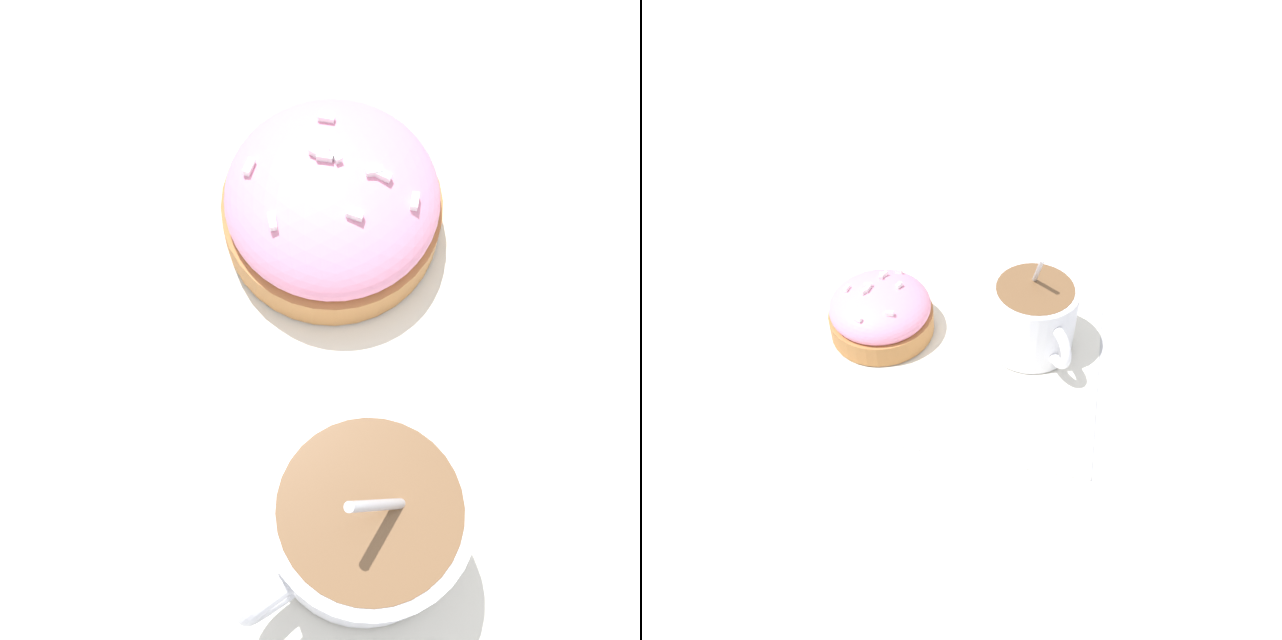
% 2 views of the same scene
% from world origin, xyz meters
% --- Properties ---
extents(ground_plane, '(3.00, 3.00, 0.00)m').
position_xyz_m(ground_plane, '(0.00, 0.00, 0.00)').
color(ground_plane, '#B2B2B7').
extents(paper_napkin, '(0.28, 0.28, 0.00)m').
position_xyz_m(paper_napkin, '(0.00, 0.00, 0.00)').
color(paper_napkin, white).
rests_on(paper_napkin, ground_plane).
extents(coffee_cup, '(0.08, 0.10, 0.11)m').
position_xyz_m(coffee_cup, '(0.07, 0.00, 0.04)').
color(coffee_cup, white).
rests_on(coffee_cup, paper_napkin).
extents(frosted_pastry, '(0.10, 0.10, 0.06)m').
position_xyz_m(frosted_pastry, '(-0.07, -0.01, 0.03)').
color(frosted_pastry, '#B2753D').
rests_on(frosted_pastry, paper_napkin).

